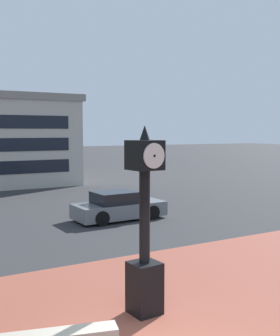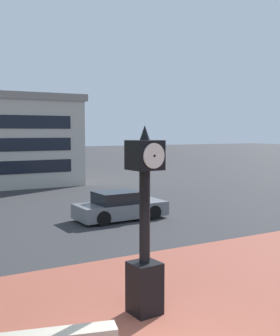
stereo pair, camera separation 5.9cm
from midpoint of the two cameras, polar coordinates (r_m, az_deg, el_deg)
street_clock at (r=9.11m, az=0.44°, el=-8.89°), size 0.69×0.75×4.11m
car_street_mid at (r=18.98m, az=-3.08°, el=-5.33°), size 4.18×1.95×1.28m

